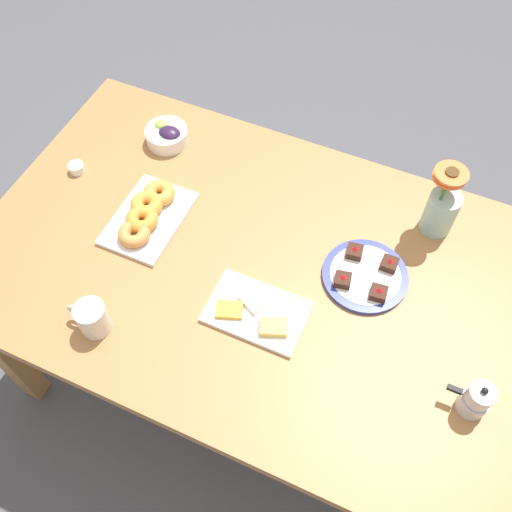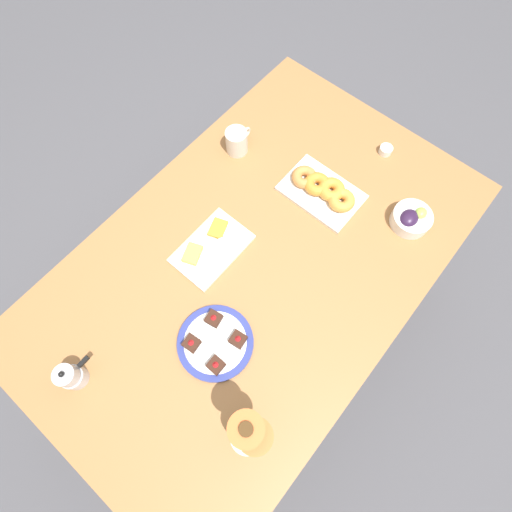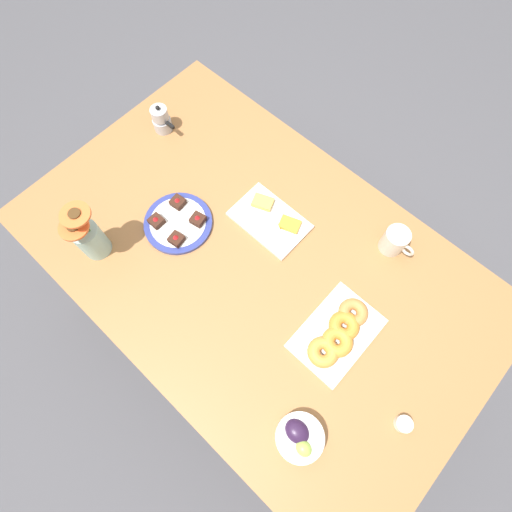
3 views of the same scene
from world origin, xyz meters
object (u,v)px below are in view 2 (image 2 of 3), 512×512
coffee_mug (237,141)px  cheese_platter (211,248)px  dining_table (256,269)px  flower_vase (248,435)px  jam_cup_honey (386,150)px  grape_bowl (411,219)px  croissant_platter (323,190)px  moka_pot (71,376)px  dessert_plate (215,342)px

coffee_mug → cheese_platter: (-0.37, -0.20, -0.04)m
dining_table → flower_vase: size_ratio=6.42×
cheese_platter → jam_cup_honey: 0.75m
grape_bowl → coffee_mug: bearing=102.9°
croissant_platter → moka_pot: (-0.99, 0.18, 0.03)m
cheese_platter → dessert_plate: bearing=-135.1°
croissant_platter → grape_bowl: bearing=-71.9°
cheese_platter → flower_vase: 0.60m
dining_table → moka_pot: bearing=165.5°
grape_bowl → croissant_platter: bearing=108.1°
dining_table → cheese_platter: bearing=114.3°
grape_bowl → cheese_platter: bearing=138.5°
jam_cup_honey → cheese_platter: bearing=162.1°
grape_bowl → dessert_plate: (-0.74, 0.23, -0.02)m
moka_pot → cheese_platter: bearing=-2.0°
coffee_mug → dining_table: bearing=-131.0°
coffee_mug → jam_cup_honey: (0.35, -0.43, -0.03)m
cheese_platter → dessert_plate: size_ratio=1.10×
moka_pot → grape_bowl: bearing=-23.8°
croissant_platter → dessert_plate: same height
moka_pot → dining_table: bearing=-14.5°
grape_bowl → dessert_plate: size_ratio=0.57×
grape_bowl → dining_table: bearing=145.2°
dining_table → jam_cup_honey: jam_cup_honey is taller
coffee_mug → dessert_plate: bearing=-144.1°
dining_table → flower_vase: bearing=-142.1°
grape_bowl → croissant_platter: grape_bowl is taller
dining_table → flower_vase: 0.56m
cheese_platter → moka_pot: (-0.57, 0.02, 0.04)m
cheese_platter → flower_vase: (-0.36, -0.47, 0.08)m
coffee_mug → moka_pot: 0.95m
grape_bowl → moka_pot: moka_pot is taller
coffee_mug → dessert_plate: (-0.59, -0.43, -0.04)m
croissant_platter → moka_pot: moka_pot is taller
coffee_mug → grape_bowl: bearing=-77.1°
coffee_mug → grape_bowl: 0.68m
grape_bowl → croissant_platter: size_ratio=0.48×
dining_table → moka_pot: moka_pot is taller
dining_table → grape_bowl: grape_bowl is taller
grape_bowl → dessert_plate: grape_bowl is taller
flower_vase → dining_table: bearing=37.9°
dining_table → grape_bowl: bearing=-34.8°
flower_vase → moka_pot: (-0.21, 0.49, -0.04)m
dessert_plate → jam_cup_honey: bearing=-0.4°
cheese_platter → croissant_platter: (0.42, -0.16, 0.01)m
dessert_plate → moka_pot: 0.42m
grape_bowl → flower_vase: flower_vase is taller
dining_table → jam_cup_honey: bearing=-7.7°
dining_table → jam_cup_honey: (0.65, -0.09, 0.10)m
jam_cup_honey → flower_vase: flower_vase is taller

